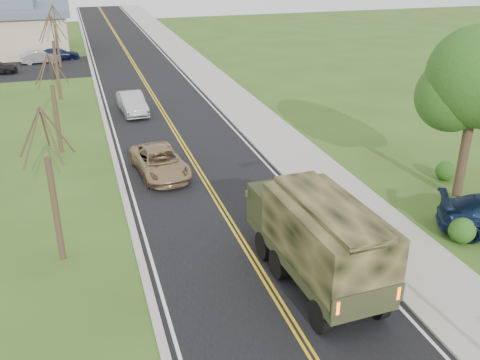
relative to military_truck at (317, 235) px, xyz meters
name	(u,v)px	position (x,y,z in m)	size (l,w,h in m)	color
road	(141,76)	(-1.61, 34.37, -1.99)	(8.00, 120.00, 0.01)	black
curb_right	(186,72)	(2.54, 34.37, -1.93)	(0.30, 120.00, 0.12)	#9E998E
sidewalk_right	(204,71)	(4.29, 34.37, -1.94)	(3.20, 120.00, 0.10)	#9E998E
curb_left	(94,79)	(-5.76, 34.37, -1.94)	(0.30, 120.00, 0.10)	#9E998E
leafy_tree	(477,85)	(9.39, 4.38, 3.50)	(4.83, 4.50, 8.10)	#38281C
bare_tree_a	(54,197)	(-8.61, 4.37, 0.63)	(1.93, 2.26, 6.08)	#38281C
bare_tree_b	(56,111)	(-8.61, 16.37, 0.48)	(1.83, 2.14, 5.73)	#38281C
bare_tree_c	(56,63)	(-8.61, 28.37, 0.78)	(2.04, 2.39, 6.42)	#38281C
bare_tree_d	(57,41)	(-8.61, 40.37, 0.56)	(1.88, 2.20, 5.91)	#38281C
military_truck	(317,235)	(0.00, 0.00, 0.00)	(2.79, 7.11, 3.48)	black
suv_champagne	(160,162)	(-3.64, 11.42, -1.30)	(2.32, 5.02, 1.40)	#9C8058
sedan_silver	(132,103)	(-3.71, 22.88, -1.26)	(1.57, 4.49, 1.48)	#ADAEB2
lot_car_silver	(40,57)	(-10.49, 43.03, -1.37)	(1.33, 3.82, 1.26)	#ADADB1
lot_car_navy	(58,54)	(-8.75, 44.37, -1.39)	(1.70, 4.18, 1.21)	#0E1535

